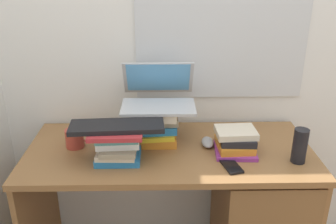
{
  "coord_description": "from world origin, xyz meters",
  "views": [
    {
      "loc": [
        -0.04,
        -1.61,
        1.65
      ],
      "look_at": [
        -0.01,
        0.04,
        0.95
      ],
      "focal_mm": 39.84,
      "sensor_mm": 36.0,
      "label": 1
    }
  ],
  "objects_px": {
    "cell_phone": "(231,166)",
    "laptop": "(158,94)",
    "keyboard": "(117,126)",
    "water_bottle": "(300,146)",
    "desk": "(237,209)",
    "book_stack_tall": "(159,125)",
    "book_stack_keyboard_riser": "(118,144)",
    "book_stack_side": "(236,142)",
    "computer_mouse": "(208,142)",
    "mug": "(75,138)"
  },
  "relations": [
    {
      "from": "desk",
      "to": "book_stack_tall",
      "type": "xyz_separation_m",
      "value": [
        -0.41,
        0.1,
        0.44
      ]
    },
    {
      "from": "laptop",
      "to": "water_bottle",
      "type": "xyz_separation_m",
      "value": [
        0.64,
        -0.28,
        -0.15
      ]
    },
    {
      "from": "desk",
      "to": "keyboard",
      "type": "distance_m",
      "value": 0.79
    },
    {
      "from": "keyboard",
      "to": "water_bottle",
      "type": "xyz_separation_m",
      "value": [
        0.82,
        -0.04,
        -0.09
      ]
    },
    {
      "from": "book_stack_side",
      "to": "computer_mouse",
      "type": "xyz_separation_m",
      "value": [
        -0.13,
        0.06,
        -0.04
      ]
    },
    {
      "from": "laptop",
      "to": "keyboard",
      "type": "bearing_deg",
      "value": -127.26
    },
    {
      "from": "desk",
      "to": "book_stack_tall",
      "type": "distance_m",
      "value": 0.61
    },
    {
      "from": "book_stack_tall",
      "to": "keyboard",
      "type": "height_order",
      "value": "same"
    },
    {
      "from": "book_stack_tall",
      "to": "mug",
      "type": "distance_m",
      "value": 0.42
    },
    {
      "from": "book_stack_side",
      "to": "book_stack_tall",
      "type": "bearing_deg",
      "value": 162.78
    },
    {
      "from": "desk",
      "to": "book_stack_tall",
      "type": "bearing_deg",
      "value": 165.94
    },
    {
      "from": "computer_mouse",
      "to": "book_stack_keyboard_riser",
      "type": "bearing_deg",
      "value": -163.33
    },
    {
      "from": "computer_mouse",
      "to": "water_bottle",
      "type": "distance_m",
      "value": 0.43
    },
    {
      "from": "computer_mouse",
      "to": "mug",
      "type": "distance_m",
      "value": 0.65
    },
    {
      "from": "desk",
      "to": "mug",
      "type": "relative_size",
      "value": 11.02
    },
    {
      "from": "cell_phone",
      "to": "laptop",
      "type": "bearing_deg",
      "value": 121.16
    },
    {
      "from": "desk",
      "to": "computer_mouse",
      "type": "relative_size",
      "value": 13.41
    },
    {
      "from": "mug",
      "to": "water_bottle",
      "type": "distance_m",
      "value": 1.06
    },
    {
      "from": "desk",
      "to": "cell_phone",
      "type": "bearing_deg",
      "value": -119.56
    },
    {
      "from": "desk",
      "to": "mug",
      "type": "distance_m",
      "value": 0.91
    },
    {
      "from": "keyboard",
      "to": "cell_phone",
      "type": "relative_size",
      "value": 3.09
    },
    {
      "from": "mug",
      "to": "laptop",
      "type": "bearing_deg",
      "value": 15.42
    },
    {
      "from": "book_stack_tall",
      "to": "mug",
      "type": "bearing_deg",
      "value": -173.21
    },
    {
      "from": "keyboard",
      "to": "computer_mouse",
      "type": "bearing_deg",
      "value": 13.59
    },
    {
      "from": "desk",
      "to": "cell_phone",
      "type": "relative_size",
      "value": 10.26
    },
    {
      "from": "book_stack_side",
      "to": "keyboard",
      "type": "xyz_separation_m",
      "value": [
        -0.55,
        -0.06,
        0.12
      ]
    },
    {
      "from": "keyboard",
      "to": "mug",
      "type": "height_order",
      "value": "keyboard"
    },
    {
      "from": "computer_mouse",
      "to": "cell_phone",
      "type": "bearing_deg",
      "value": -68.07
    },
    {
      "from": "book_stack_tall",
      "to": "cell_phone",
      "type": "height_order",
      "value": "book_stack_tall"
    },
    {
      "from": "book_stack_tall",
      "to": "mug",
      "type": "xyz_separation_m",
      "value": [
        -0.41,
        -0.05,
        -0.04
      ]
    },
    {
      "from": "book_stack_side",
      "to": "laptop",
      "type": "xyz_separation_m",
      "value": [
        -0.37,
        0.18,
        0.18
      ]
    },
    {
      "from": "book_stack_tall",
      "to": "water_bottle",
      "type": "xyz_separation_m",
      "value": [
        0.64,
        -0.21,
        -0.01
      ]
    },
    {
      "from": "laptop",
      "to": "cell_phone",
      "type": "xyz_separation_m",
      "value": [
        0.32,
        -0.32,
        -0.23
      ]
    },
    {
      "from": "book_stack_keyboard_riser",
      "to": "laptop",
      "type": "height_order",
      "value": "laptop"
    },
    {
      "from": "laptop",
      "to": "cell_phone",
      "type": "relative_size",
      "value": 2.65
    },
    {
      "from": "laptop",
      "to": "mug",
      "type": "bearing_deg",
      "value": -164.58
    },
    {
      "from": "book_stack_keyboard_riser",
      "to": "computer_mouse",
      "type": "bearing_deg",
      "value": 16.67
    },
    {
      "from": "book_stack_side",
      "to": "laptop",
      "type": "height_order",
      "value": "laptop"
    },
    {
      "from": "water_bottle",
      "to": "cell_phone",
      "type": "height_order",
      "value": "water_bottle"
    },
    {
      "from": "desk",
      "to": "book_stack_keyboard_riser",
      "type": "bearing_deg",
      "value": -172.73
    },
    {
      "from": "laptop",
      "to": "water_bottle",
      "type": "bearing_deg",
      "value": -23.52
    },
    {
      "from": "cell_phone",
      "to": "book_stack_tall",
      "type": "bearing_deg",
      "value": 127.51
    },
    {
      "from": "mug",
      "to": "water_bottle",
      "type": "height_order",
      "value": "water_bottle"
    },
    {
      "from": "desk",
      "to": "laptop",
      "type": "distance_m",
      "value": 0.73
    },
    {
      "from": "book_stack_tall",
      "to": "book_stack_keyboard_riser",
      "type": "relative_size",
      "value": 0.83
    },
    {
      "from": "laptop",
      "to": "cell_phone",
      "type": "bearing_deg",
      "value": -44.17
    },
    {
      "from": "keyboard",
      "to": "mug",
      "type": "bearing_deg",
      "value": 147.03
    },
    {
      "from": "book_stack_side",
      "to": "water_bottle",
      "type": "distance_m",
      "value": 0.29
    },
    {
      "from": "laptop",
      "to": "water_bottle",
      "type": "height_order",
      "value": "laptop"
    },
    {
      "from": "book_stack_side",
      "to": "desk",
      "type": "bearing_deg",
      "value": 16.04
    }
  ]
}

